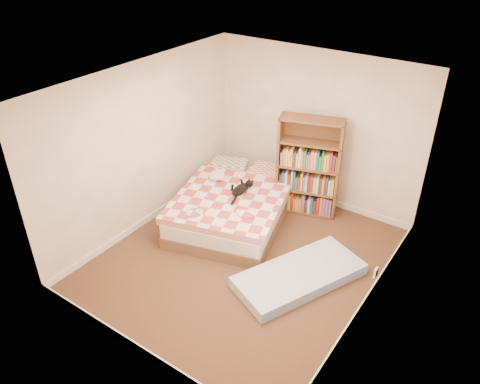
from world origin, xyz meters
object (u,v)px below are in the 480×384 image
Objects in this scene: floor_mattress at (299,276)px; white_dog at (217,176)px; bed at (235,204)px; black_cat at (242,189)px; bookshelf at (308,179)px.

white_dog reaches higher than floor_mattress.
black_cat reaches higher than bed.
white_dog is (-1.97, 0.82, 0.51)m from floor_mattress.
bookshelf reaches higher than bed.
black_cat is 0.56m from white_dog.
bed is at bearing 179.03° from floor_mattress.
floor_mattress is at bearing -82.45° from bookshelf.
bookshelf is 4.42× the size of white_dog.
floor_mattress is (1.53, -0.71, -0.18)m from bed.
black_cat is (-0.69, -0.85, -0.00)m from bookshelf.
bed is at bearing -167.08° from black_cat.
bed is 3.88× the size of black_cat.
white_dog is (-0.55, 0.10, 0.00)m from black_cat.
bed is 0.34m from black_cat.
black_cat is at bearing 176.86° from floor_mattress.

